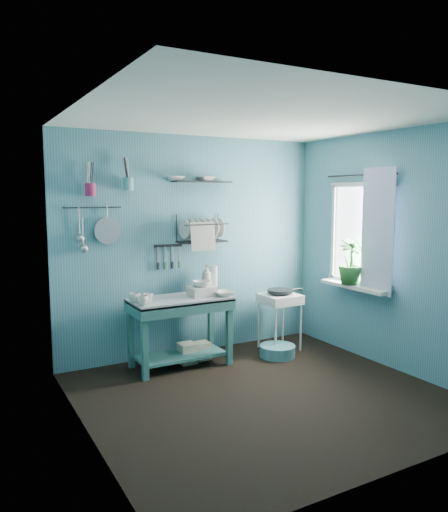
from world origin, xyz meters
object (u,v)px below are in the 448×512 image
water_bottle (214,278)px  utensil_cup_teal (128,184)px  hotplate_stand (280,322)px  work_counter (180,332)px  storage_tin_small (202,351)px  storage_tin_large (187,353)px  mug_right (135,298)px  wash_tub (202,291)px  mug_mid (148,298)px  utensil_cup_magenta (90,190)px  soap_bottle (207,278)px  dish_rack (202,228)px  mug_left (142,301)px  potted_plant (351,262)px  floor_basin (277,351)px  colander (107,231)px  frying_pan (280,291)px

water_bottle → utensil_cup_teal: 1.43m
hotplate_stand → work_counter: bearing=174.2°
hotplate_stand → storage_tin_small: size_ratio=3.34×
hotplate_stand → storage_tin_large: (-1.18, 0.08, -0.22)m
water_bottle → hotplate_stand: bearing=-18.2°
mug_right → utensil_cup_teal: bearing=78.8°
water_bottle → utensil_cup_teal: (-0.96, 0.10, 1.06)m
wash_tub → work_counter: bearing=175.4°
mug_mid → utensil_cup_magenta: size_ratio=0.77×
soap_bottle → water_bottle: bearing=11.3°
dish_rack → mug_left: bearing=-157.5°
soap_bottle → storage_tin_small: soap_bottle is taller
mug_right → potted_plant: bearing=-14.6°
water_bottle → potted_plant: potted_plant is taller
storage_tin_large → utensil_cup_teal: bearing=153.3°
mug_right → utensil_cup_teal: utensil_cup_teal is taller
mug_left → floor_basin: bearing=-3.2°
wash_tub → utensil_cup_teal: 1.38m
hotplate_stand → floor_basin: 0.39m
mug_left → dish_rack: dish_rack is taller
soap_bottle → utensil_cup_teal: 1.36m
mug_left → dish_rack: (0.88, 0.43, 0.66)m
mug_left → work_counter: bearing=18.4°
wash_tub → utensil_cup_teal: (-0.69, 0.34, 1.15)m
dish_rack → mug_right: bearing=-166.8°
hotplate_stand → wash_tub: bearing=175.0°
wash_tub → potted_plant: (1.58, -0.59, 0.29)m
floor_basin → mug_left: bearing=176.8°
mug_left → potted_plant: size_ratio=0.24×
storage_tin_small → mug_right: bearing=-174.3°
soap_bottle → hotplate_stand: soap_bottle is taller
storage_tin_small → floor_basin: bearing=-22.4°
water_bottle → hotplate_stand: water_bottle is taller
colander → wash_tub: bearing=-22.1°
utensil_cup_teal → soap_bottle: bearing=-7.9°
work_counter → frying_pan: size_ratio=3.53×
work_counter → wash_tub: 0.49m
dish_rack → storage_tin_small: bearing=-121.1°
mug_left → floor_basin: mug_left is taller
mug_right → frying_pan: bearing=-0.9°
mug_left → storage_tin_small: (0.78, 0.24, -0.70)m
utensil_cup_teal → storage_tin_large: utensil_cup_teal is taller
mug_left → mug_mid: size_ratio=1.23×
storage_tin_large → hotplate_stand: bearing=-3.8°
dish_rack → storage_tin_large: size_ratio=2.50×
utensil_cup_magenta → storage_tin_small: utensil_cup_magenta is taller
mug_left → floor_basin: size_ratio=0.30×
mug_left → hotplate_stand: mug_left is taller
mug_right → storage_tin_small: (0.80, 0.08, -0.70)m
soap_bottle → utensil_cup_teal: size_ratio=2.30×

